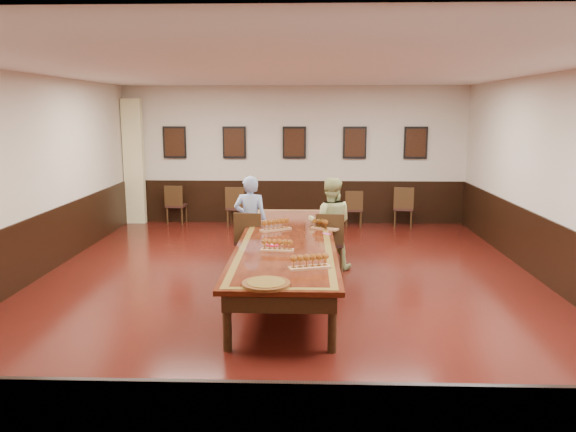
{
  "coord_description": "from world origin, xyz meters",
  "views": [
    {
      "loc": [
        0.29,
        -8.16,
        2.64
      ],
      "look_at": [
        0.0,
        0.5,
        1.0
      ],
      "focal_mm": 35.0,
      "sensor_mm": 36.0,
      "label": 1
    }
  ],
  "objects_px": {
    "spare_chair_a": "(176,204)",
    "conference_table": "(287,248)",
    "spare_chair_b": "(237,206)",
    "spare_chair_d": "(403,207)",
    "carved_platter": "(266,284)",
    "person_woman": "(330,223)",
    "person_man": "(251,221)",
    "chair_man": "(250,239)",
    "spare_chair_c": "(354,208)",
    "chair_woman": "(330,241)"
  },
  "relations": [
    {
      "from": "spare_chair_b",
      "to": "spare_chair_d",
      "type": "xyz_separation_m",
      "value": [
        3.81,
        0.05,
        0.0
      ]
    },
    {
      "from": "person_man",
      "to": "spare_chair_a",
      "type": "bearing_deg",
      "value": -55.58
    },
    {
      "from": "chair_man",
      "to": "spare_chair_b",
      "type": "distance_m",
      "value": 3.47
    },
    {
      "from": "spare_chair_b",
      "to": "carved_platter",
      "type": "distance_m",
      "value": 6.87
    },
    {
      "from": "spare_chair_a",
      "to": "spare_chair_c",
      "type": "bearing_deg",
      "value": -179.19
    },
    {
      "from": "spare_chair_a",
      "to": "conference_table",
      "type": "height_order",
      "value": "spare_chair_a"
    },
    {
      "from": "person_woman",
      "to": "carved_platter",
      "type": "relative_size",
      "value": 2.29
    },
    {
      "from": "spare_chair_a",
      "to": "carved_platter",
      "type": "bearing_deg",
      "value": 114.28
    },
    {
      "from": "spare_chair_a",
      "to": "person_man",
      "type": "distance_m",
      "value": 4.21
    },
    {
      "from": "spare_chair_b",
      "to": "carved_platter",
      "type": "height_order",
      "value": "spare_chair_b"
    },
    {
      "from": "spare_chair_c",
      "to": "person_woman",
      "type": "distance_m",
      "value": 3.59
    },
    {
      "from": "spare_chair_c",
      "to": "conference_table",
      "type": "xyz_separation_m",
      "value": [
        -1.38,
        -4.57,
        0.19
      ]
    },
    {
      "from": "chair_man",
      "to": "chair_woman",
      "type": "bearing_deg",
      "value": 179.92
    },
    {
      "from": "conference_table",
      "to": "carved_platter",
      "type": "relative_size",
      "value": 7.42
    },
    {
      "from": "spare_chair_c",
      "to": "spare_chair_d",
      "type": "bearing_deg",
      "value": -179.87
    },
    {
      "from": "person_woman",
      "to": "carved_platter",
      "type": "height_order",
      "value": "person_woman"
    },
    {
      "from": "spare_chair_b",
      "to": "spare_chair_c",
      "type": "xyz_separation_m",
      "value": [
        2.68,
        0.09,
        -0.04
      ]
    },
    {
      "from": "spare_chair_d",
      "to": "person_man",
      "type": "xyz_separation_m",
      "value": [
        -3.17,
        -3.36,
        0.31
      ]
    },
    {
      "from": "chair_man",
      "to": "spare_chair_a",
      "type": "distance_m",
      "value": 4.29
    },
    {
      "from": "spare_chair_a",
      "to": "conference_table",
      "type": "relative_size",
      "value": 0.18
    },
    {
      "from": "chair_man",
      "to": "chair_woman",
      "type": "xyz_separation_m",
      "value": [
        1.35,
        -0.1,
        0.01
      ]
    },
    {
      "from": "conference_table",
      "to": "carved_platter",
      "type": "xyz_separation_m",
      "value": [
        -0.15,
        -2.28,
        0.16
      ]
    },
    {
      "from": "chair_man",
      "to": "spare_chair_a",
      "type": "height_order",
      "value": "chair_man"
    },
    {
      "from": "spare_chair_b",
      "to": "conference_table",
      "type": "height_order",
      "value": "spare_chair_b"
    },
    {
      "from": "chair_man",
      "to": "person_woman",
      "type": "relative_size",
      "value": 0.63
    },
    {
      "from": "chair_man",
      "to": "person_man",
      "type": "xyz_separation_m",
      "value": [
        0.01,
        0.1,
        0.29
      ]
    },
    {
      "from": "spare_chair_b",
      "to": "person_man",
      "type": "xyz_separation_m",
      "value": [
        0.65,
        -3.31,
        0.31
      ]
    },
    {
      "from": "chair_man",
      "to": "conference_table",
      "type": "distance_m",
      "value": 1.26
    },
    {
      "from": "person_man",
      "to": "conference_table",
      "type": "relative_size",
      "value": 0.31
    },
    {
      "from": "spare_chair_a",
      "to": "conference_table",
      "type": "distance_m",
      "value": 5.54
    },
    {
      "from": "spare_chair_a",
      "to": "chair_man",
      "type": "bearing_deg",
      "value": 123.4
    },
    {
      "from": "conference_table",
      "to": "spare_chair_c",
      "type": "bearing_deg",
      "value": 73.25
    },
    {
      "from": "spare_chair_d",
      "to": "carved_platter",
      "type": "height_order",
      "value": "spare_chair_d"
    },
    {
      "from": "spare_chair_b",
      "to": "carved_platter",
      "type": "bearing_deg",
      "value": 104.83
    },
    {
      "from": "chair_man",
      "to": "carved_platter",
      "type": "distance_m",
      "value": 3.4
    },
    {
      "from": "chair_woman",
      "to": "conference_table",
      "type": "xyz_separation_m",
      "value": [
        -0.68,
        -0.96,
        0.12
      ]
    },
    {
      "from": "spare_chair_b",
      "to": "spare_chair_c",
      "type": "distance_m",
      "value": 2.68
    },
    {
      "from": "spare_chair_d",
      "to": "chair_woman",
      "type": "bearing_deg",
      "value": 73.24
    },
    {
      "from": "chair_woman",
      "to": "chair_man",
      "type": "bearing_deg",
      "value": -0.57
    },
    {
      "from": "spare_chair_b",
      "to": "spare_chair_d",
      "type": "relative_size",
      "value": 0.99
    },
    {
      "from": "spare_chair_c",
      "to": "spare_chair_d",
      "type": "relative_size",
      "value": 0.9
    },
    {
      "from": "spare_chair_b",
      "to": "spare_chair_a",
      "type": "bearing_deg",
      "value": -7.02
    },
    {
      "from": "spare_chair_a",
      "to": "spare_chair_d",
      "type": "height_order",
      "value": "spare_chair_d"
    },
    {
      "from": "spare_chair_d",
      "to": "person_woman",
      "type": "relative_size",
      "value": 0.61
    },
    {
      "from": "chair_man",
      "to": "conference_table",
      "type": "xyz_separation_m",
      "value": [
        0.67,
        -1.06,
        0.12
      ]
    },
    {
      "from": "chair_man",
      "to": "chair_woman",
      "type": "height_order",
      "value": "chair_woman"
    },
    {
      "from": "chair_man",
      "to": "spare_chair_d",
      "type": "distance_m",
      "value": 4.7
    },
    {
      "from": "chair_man",
      "to": "spare_chair_b",
      "type": "bearing_deg",
      "value": -75.26
    },
    {
      "from": "spare_chair_d",
      "to": "spare_chair_c",
      "type": "bearing_deg",
      "value": 8.09
    },
    {
      "from": "chair_man",
      "to": "spare_chair_c",
      "type": "distance_m",
      "value": 4.06
    }
  ]
}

